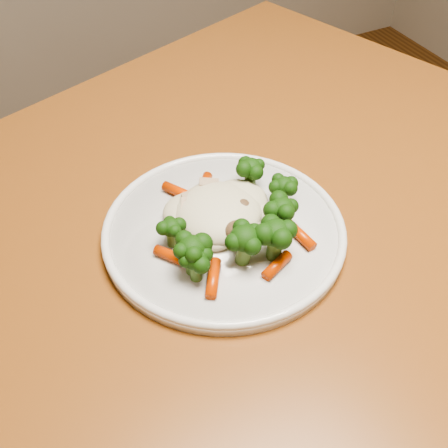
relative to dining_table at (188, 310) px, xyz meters
The scene contains 3 objects.
dining_table is the anchor object (origin of this frame).
plate 0.12m from the dining_table, ahead, with size 0.27×0.27×0.01m, color white.
meal 0.15m from the dining_table, ahead, with size 0.19×0.19×0.05m.
Camera 1 is at (-0.39, -0.46, 1.21)m, focal length 45.00 mm.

